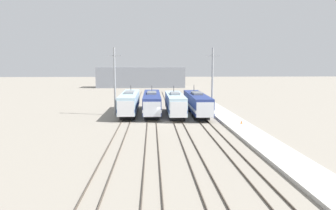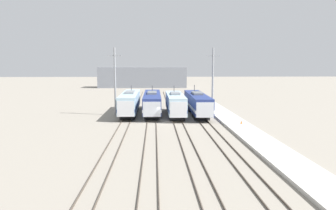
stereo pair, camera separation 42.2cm
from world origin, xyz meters
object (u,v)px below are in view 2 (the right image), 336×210
at_px(locomotive_far_right, 197,103).
at_px(locomotive_center_left, 152,103).
at_px(catenary_tower_left, 115,81).
at_px(catenary_tower_right, 213,80).
at_px(traffic_cone, 241,122).
at_px(locomotive_center_right, 175,104).
at_px(locomotive_far_left, 130,103).

bearing_deg(locomotive_far_right, locomotive_center_left, 170.79).
relative_size(catenary_tower_left, catenary_tower_right, 1.00).
bearing_deg(traffic_cone, catenary_tower_left, 149.98).
height_order(locomotive_center_left, locomotive_center_right, locomotive_center_right).
height_order(locomotive_far_left, locomotive_center_right, locomotive_center_right).
distance_m(locomotive_center_right, locomotive_far_right, 4.48).
height_order(catenary_tower_right, traffic_cone, catenary_tower_right).
bearing_deg(locomotive_far_right, locomotive_center_right, -160.30).
relative_size(locomotive_far_left, locomotive_center_left, 0.94).
height_order(catenary_tower_left, catenary_tower_right, same).
height_order(locomotive_center_left, traffic_cone, locomotive_center_left).
bearing_deg(catenary_tower_right, locomotive_center_left, 174.58).
relative_size(locomotive_center_left, traffic_cone, 40.52).
distance_m(catenary_tower_right, traffic_cone, 13.36).
bearing_deg(locomotive_center_right, traffic_cone, -46.65).
bearing_deg(traffic_cone, locomotive_far_right, 114.42).
height_order(locomotive_far_left, catenary_tower_right, catenary_tower_right).
relative_size(locomotive_center_left, catenary_tower_right, 1.62).
relative_size(catenary_tower_right, traffic_cone, 24.98).
xyz_separation_m(locomotive_far_left, catenary_tower_right, (15.47, -0.76, 4.18)).
bearing_deg(locomotive_far_left, locomotive_far_right, -4.78).
bearing_deg(catenary_tower_right, locomotive_far_right, -174.00).
relative_size(catenary_tower_left, traffic_cone, 24.98).
distance_m(locomotive_center_right, traffic_cone, 13.84).
relative_size(locomotive_center_left, catenary_tower_left, 1.62).
xyz_separation_m(locomotive_center_right, catenary_tower_right, (7.05, 1.81, 4.19)).
bearing_deg(catenary_tower_left, locomotive_far_left, 16.51).
bearing_deg(traffic_cone, catenary_tower_right, 101.45).
bearing_deg(traffic_cone, locomotive_center_right, 133.35).
bearing_deg(locomotive_center_right, catenary_tower_right, 14.38).
distance_m(locomotive_far_left, catenary_tower_right, 16.05).
distance_m(locomotive_far_right, catenary_tower_right, 5.11).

